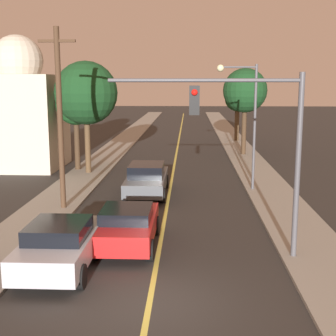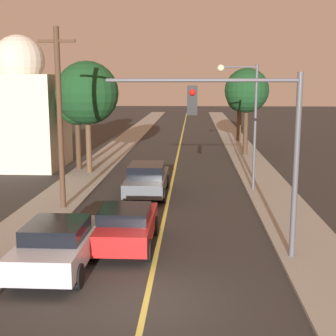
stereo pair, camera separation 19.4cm
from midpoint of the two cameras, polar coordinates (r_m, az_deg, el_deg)
ground_plane at (r=12.71m, az=-2.27°, el=-16.14°), size 200.00×200.00×0.00m
road_surface at (r=47.67m, az=1.75°, el=3.63°), size 8.05×80.00×0.01m
sidewalk_left at (r=48.07m, az=-4.56°, el=3.72°), size 2.50×80.00×0.12m
sidewalk_right at (r=47.83m, az=8.09°, el=3.62°), size 2.50×80.00×0.12m
car_near_lane_front at (r=16.45m, az=-4.85°, el=-6.97°), size 2.03×4.22×1.44m
car_near_lane_second at (r=23.77m, az=-2.34°, el=-1.33°), size 2.04×5.07×1.63m
car_outer_lane_front at (r=14.84m, az=-12.86°, el=-9.01°), size 2.07×4.41×1.54m
traffic_signal_mast at (r=14.81m, az=10.23°, el=4.50°), size 6.04×0.42×5.87m
streetlamp_right at (r=24.43m, az=9.64°, el=7.15°), size 2.06×0.36×6.45m
utility_pole_left at (r=20.99m, az=-12.81°, el=6.19°), size 1.60×0.24×7.87m
tree_left_near at (r=30.34m, az=-10.86°, el=7.46°), size 2.53×2.53×5.40m
tree_left_far at (r=29.12m, az=-9.64°, el=8.97°), size 3.84×3.84×6.82m
tree_right_near at (r=45.22m, az=8.85°, el=8.25°), size 2.41×2.41×5.21m
tree_right_far at (r=36.58m, az=9.73°, el=9.25°), size 3.37×3.37×6.60m
domed_building_left at (r=32.59m, az=-17.22°, el=6.60°), size 5.25×5.25×8.68m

